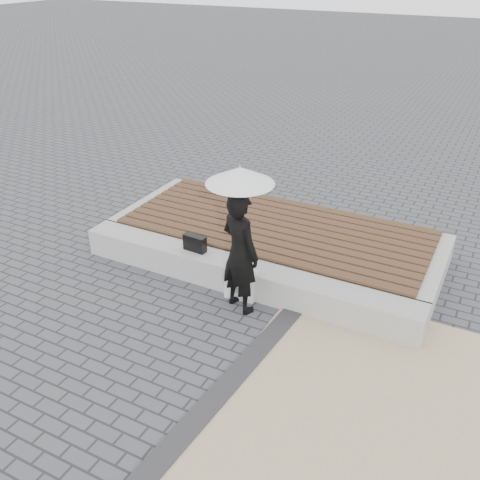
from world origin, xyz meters
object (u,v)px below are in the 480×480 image
object	(u,v)px
woman	(240,253)
parasol	(240,175)
handbag	(195,243)
canvas_tote	(241,284)
seating_ledge	(241,275)

from	to	relation	value
woman	parasol	distance (m)	1.04
parasol	handbag	distance (m)	1.68
parasol	woman	bearing A→B (deg)	-104.04
handbag	canvas_tote	size ratio (longest dim) A/B	0.76
parasol	seating_ledge	bearing A→B (deg)	116.58
seating_ledge	handbag	bearing A→B (deg)	179.17
seating_ledge	canvas_tote	bearing A→B (deg)	-61.89
handbag	canvas_tote	xyz separation A→B (m)	(0.85, -0.23, -0.30)
woman	canvas_tote	distance (m)	0.63
woman	canvas_tote	world-z (taller)	woman
handbag	canvas_tote	bearing A→B (deg)	-11.18
parasol	canvas_tote	bearing A→B (deg)	114.85
canvas_tote	seating_ledge	bearing A→B (deg)	113.17
parasol	canvas_tote	size ratio (longest dim) A/B	2.38
seating_ledge	canvas_tote	distance (m)	0.24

